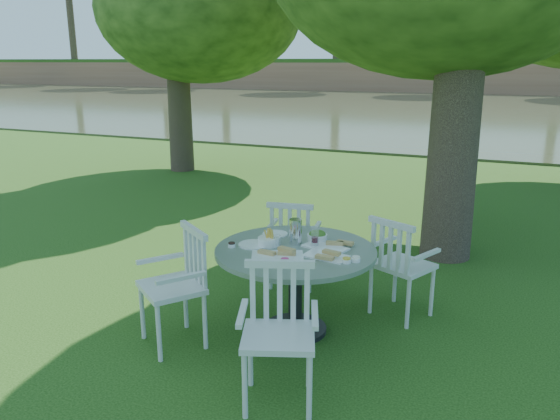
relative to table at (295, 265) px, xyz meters
The scene contains 8 objects.
ground 1.03m from the table, 128.29° to the left, with size 140.00×140.00×0.00m, color #15380B.
table is the anchor object (origin of this frame).
chair_ne 0.97m from the table, 39.07° to the left, with size 0.63×0.61×0.96m.
chair_nw 0.97m from the table, 113.76° to the left, with size 0.55×0.52×0.94m.
chair_sw 0.97m from the table, 146.42° to the right, with size 0.68×0.67×0.99m.
chair_se 0.96m from the table, 75.15° to the right, with size 0.62×0.60×0.97m.
tableware 0.20m from the table, 129.36° to the left, with size 1.15×0.86×0.22m.
river 23.66m from the table, 91.23° to the left, with size 100.00×28.00×0.12m, color #363E24.
Camera 1 is at (2.12, -4.75, 2.32)m, focal length 35.00 mm.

